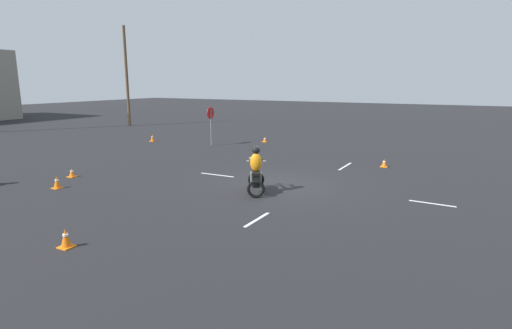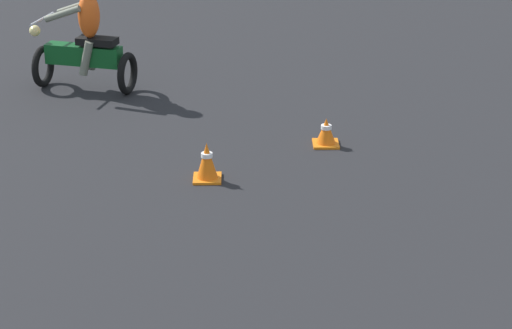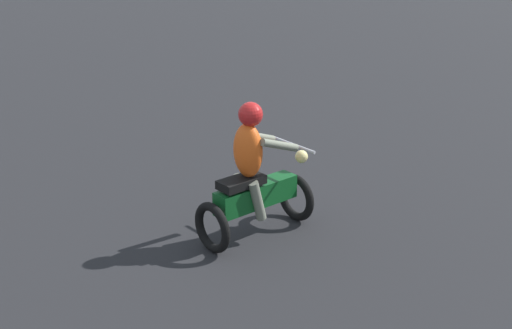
# 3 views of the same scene
# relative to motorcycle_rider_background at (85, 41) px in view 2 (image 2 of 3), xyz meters

# --- Properties ---
(motorcycle_rider_background) EXTENTS (1.56, 0.99, 1.66)m
(motorcycle_rider_background) POSITION_rel_motorcycle_rider_background_xyz_m (0.00, 0.00, 0.00)
(motorcycle_rider_background) COLOR black
(motorcycle_rider_background) RESTS_ON ground
(traffic_cone_mid_left) EXTENTS (0.32, 0.32, 0.45)m
(traffic_cone_mid_left) POSITION_rel_motorcycle_rider_background_xyz_m (1.79, -3.22, -0.51)
(traffic_cone_mid_left) COLOR orange
(traffic_cone_mid_left) RESTS_ON ground
(traffic_cone_far_right) EXTENTS (0.32, 0.32, 0.35)m
(traffic_cone_far_right) POSITION_rel_motorcycle_rider_background_xyz_m (3.23, -2.18, -0.56)
(traffic_cone_far_right) COLOR orange
(traffic_cone_far_right) RESTS_ON ground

